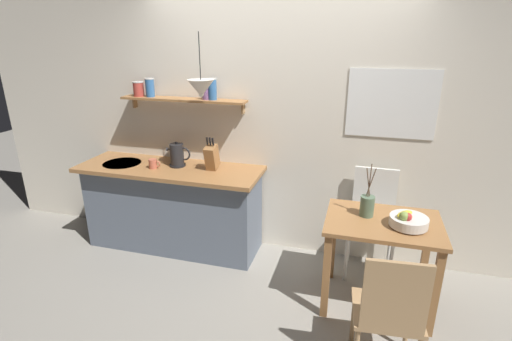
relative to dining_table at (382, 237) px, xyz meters
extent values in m
plane|color=gray|center=(-1.02, 0.08, -0.61)|extent=(14.00, 14.00, 0.00)
cube|color=silver|center=(-0.82, 0.73, 0.74)|extent=(6.80, 0.10, 2.70)
cube|color=white|center=(0.00, 0.67, 0.93)|extent=(0.75, 0.01, 0.59)
cube|color=silver|center=(0.00, 0.67, 0.93)|extent=(0.69, 0.01, 0.53)
cube|color=slate|center=(-2.02, 0.40, -0.19)|extent=(1.74, 0.52, 0.84)
cube|color=#9E6B3D|center=(-2.02, 0.38, 0.25)|extent=(1.83, 0.63, 0.04)
cylinder|color=#B7BABF|center=(-2.54, 0.36, 0.26)|extent=(0.38, 0.38, 0.01)
cube|color=#9E6B3D|center=(-1.92, 0.57, 0.90)|extent=(1.27, 0.18, 0.02)
cube|color=#99754C|center=(-2.50, 0.65, 0.84)|extent=(0.02, 0.06, 0.12)
cube|color=#99754C|center=(-1.34, 0.65, 0.84)|extent=(0.02, 0.06, 0.12)
cylinder|color=#BC4238|center=(-2.39, 0.57, 0.98)|extent=(0.10, 0.10, 0.13)
cylinder|color=silver|center=(-2.39, 0.57, 1.05)|extent=(0.11, 0.11, 0.01)
cylinder|color=#3366A3|center=(-2.27, 0.57, 1.00)|extent=(0.09, 0.09, 0.17)
cylinder|color=silver|center=(-2.27, 0.57, 1.09)|extent=(0.09, 0.09, 0.01)
cylinder|color=#7F5689|center=(-1.67, 0.57, 0.97)|extent=(0.08, 0.08, 0.11)
cylinder|color=silver|center=(-1.67, 0.57, 1.03)|extent=(0.09, 0.09, 0.01)
cylinder|color=#3366A3|center=(-1.61, 0.57, 1.01)|extent=(0.08, 0.08, 0.19)
cylinder|color=silver|center=(-1.61, 0.57, 1.11)|extent=(0.08, 0.08, 0.01)
cube|color=#9E6B3D|center=(0.00, 0.00, 0.13)|extent=(0.88, 0.64, 0.03)
cube|color=#9E6B3D|center=(-0.39, -0.27, -0.25)|extent=(0.06, 0.06, 0.73)
cube|color=#9E6B3D|center=(0.39, -0.27, -0.25)|extent=(0.06, 0.06, 0.73)
cube|color=#9E6B3D|center=(-0.39, 0.27, -0.25)|extent=(0.06, 0.06, 0.73)
cube|color=#9E6B3D|center=(0.39, 0.27, -0.25)|extent=(0.06, 0.06, 0.73)
cube|color=tan|center=(0.04, -0.65, -0.18)|extent=(0.46, 0.44, 0.03)
cube|color=tan|center=(0.05, -0.84, 0.07)|extent=(0.38, 0.06, 0.48)
cylinder|color=tan|center=(0.21, -0.47, -0.41)|extent=(0.03, 0.03, 0.42)
cylinder|color=tan|center=(-0.16, -0.50, -0.41)|extent=(0.03, 0.03, 0.42)
cube|color=white|center=(-0.07, 0.42, -0.17)|extent=(0.45, 0.41, 0.03)
cube|color=white|center=(-0.06, 0.60, 0.10)|extent=(0.38, 0.04, 0.52)
cylinder|color=white|center=(-0.26, 0.25, -0.40)|extent=(0.03, 0.03, 0.43)
cylinder|color=white|center=(0.12, 0.24, -0.40)|extent=(0.03, 0.03, 0.43)
cylinder|color=white|center=(-0.25, 0.59, -0.40)|extent=(0.03, 0.03, 0.43)
cylinder|color=white|center=(0.13, 0.58, -0.40)|extent=(0.03, 0.03, 0.43)
cylinder|color=silver|center=(0.17, -0.06, 0.15)|extent=(0.13, 0.13, 0.01)
cylinder|color=silver|center=(0.17, -0.06, 0.19)|extent=(0.28, 0.28, 0.07)
ellipsoid|color=yellow|center=(0.14, -0.06, 0.25)|extent=(0.15, 0.15, 0.04)
sphere|color=red|center=(0.15, -0.11, 0.25)|extent=(0.06, 0.06, 0.06)
sphere|color=#8EA84C|center=(0.13, -0.11, 0.25)|extent=(0.07, 0.07, 0.07)
cylinder|color=#567056|center=(-0.13, 0.06, 0.23)|extent=(0.11, 0.11, 0.16)
cylinder|color=brown|center=(-0.14, 0.07, 0.42)|extent=(0.05, 0.01, 0.23)
cylinder|color=brown|center=(-0.13, 0.06, 0.44)|extent=(0.01, 0.02, 0.27)
cylinder|color=brown|center=(-0.12, 0.05, 0.43)|extent=(0.06, 0.01, 0.24)
cylinder|color=black|center=(-1.95, 0.43, 0.28)|extent=(0.16, 0.16, 0.02)
cylinder|color=#232326|center=(-1.95, 0.43, 0.39)|extent=(0.13, 0.13, 0.21)
sphere|color=black|center=(-1.95, 0.43, 0.50)|extent=(0.02, 0.02, 0.02)
cone|color=#232326|center=(-2.04, 0.43, 0.43)|extent=(0.04, 0.04, 0.04)
torus|color=black|center=(-1.87, 0.43, 0.40)|extent=(0.13, 0.02, 0.13)
cube|color=#9E6B3D|center=(-1.58, 0.42, 0.39)|extent=(0.10, 0.19, 0.25)
cylinder|color=black|center=(-1.61, 0.39, 0.56)|extent=(0.02, 0.04, 0.08)
cylinder|color=black|center=(-1.58, 0.39, 0.56)|extent=(0.02, 0.04, 0.08)
cylinder|color=black|center=(-1.55, 0.39, 0.56)|extent=(0.02, 0.04, 0.08)
cylinder|color=#C6664C|center=(-2.15, 0.30, 0.31)|extent=(0.08, 0.08, 0.09)
torus|color=#C6664C|center=(-2.10, 0.30, 0.31)|extent=(0.06, 0.01, 0.06)
cylinder|color=black|center=(-1.61, 0.30, 1.33)|extent=(0.01, 0.01, 0.39)
cone|color=silver|center=(-1.61, 0.30, 1.06)|extent=(0.24, 0.24, 0.15)
sphere|color=white|center=(-1.61, 0.30, 1.00)|extent=(0.04, 0.04, 0.04)
camera|label=1|loc=(-0.22, -2.85, 1.52)|focal=27.23mm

